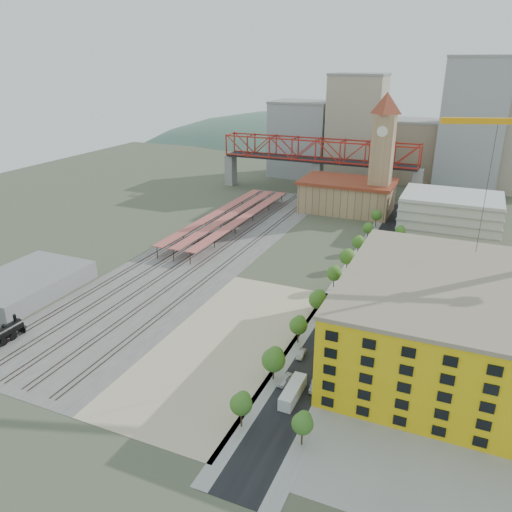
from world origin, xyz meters
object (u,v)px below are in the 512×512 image
at_px(clock_tower, 383,144).
at_px(car_0, 284,380).
at_px(site_trailer_d, 347,300).
at_px(construction_building, 454,323).
at_px(site_trailer_c, 328,332).
at_px(site_trailer_a, 293,392).
at_px(site_trailer_b, 326,335).

height_order(clock_tower, car_0, clock_tower).
bearing_deg(car_0, site_trailer_d, 94.83).
distance_m(construction_building, site_trailer_c, 27.23).
height_order(construction_building, site_trailer_c, construction_building).
bearing_deg(site_trailer_d, site_trailer_c, -83.78).
relative_size(site_trailer_c, site_trailer_d, 1.08).
bearing_deg(site_trailer_c, construction_building, -1.11).
xyz_separation_m(construction_building, site_trailer_a, (-26.00, -23.97, -8.12)).
height_order(clock_tower, construction_building, clock_tower).
xyz_separation_m(site_trailer_d, car_0, (-3.00, -38.15, -0.46)).
bearing_deg(construction_building, site_trailer_d, 145.56).
height_order(site_trailer_c, site_trailer_d, site_trailer_c).
relative_size(clock_tower, site_trailer_b, 5.43).
distance_m(construction_building, site_trailer_d, 32.57).
distance_m(site_trailer_a, site_trailer_d, 41.79).
xyz_separation_m(clock_tower, construction_building, (34.00, -99.99, -19.29)).
bearing_deg(site_trailer_d, site_trailer_b, -83.78).
height_order(site_trailer_b, site_trailer_d, site_trailer_b).
bearing_deg(car_0, construction_building, 44.35).
relative_size(construction_building, site_trailer_a, 5.36).
relative_size(site_trailer_b, site_trailer_d, 1.07).
bearing_deg(site_trailer_c, site_trailer_b, -91.26).
xyz_separation_m(construction_building, car_0, (-29.00, -20.32, -8.64)).
distance_m(site_trailer_b, site_trailer_d, 19.28).
height_order(clock_tower, site_trailer_c, clock_tower).
distance_m(site_trailer_b, car_0, 19.11).
relative_size(construction_building, car_0, 11.19).
bearing_deg(site_trailer_c, car_0, -99.68).
relative_size(site_trailer_a, site_trailer_c, 0.97).
bearing_deg(construction_building, site_trailer_a, -137.33).
height_order(site_trailer_d, car_0, site_trailer_d).
distance_m(site_trailer_a, car_0, 4.75).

